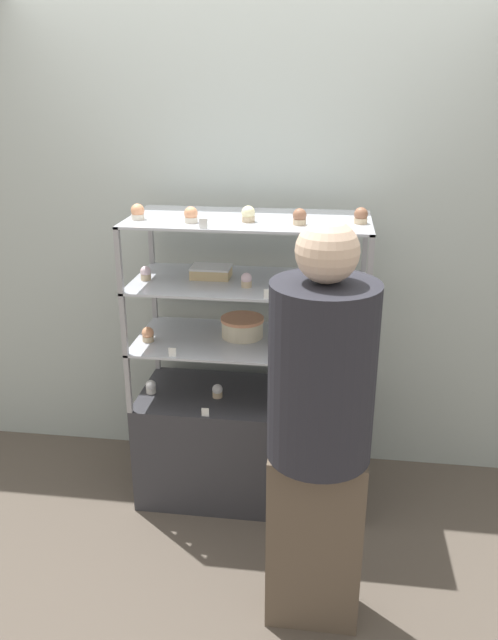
{
  "coord_description": "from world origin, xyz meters",
  "views": [
    {
      "loc": [
        0.39,
        -2.85,
        2.08
      ],
      "look_at": [
        0.0,
        0.0,
        0.99
      ],
      "focal_mm": 35.0,
      "sensor_mm": 36.0,
      "label": 1
    }
  ],
  "objects": [
    {
      "name": "cupcake_9",
      "position": [
        0.52,
        -0.14,
        1.22
      ],
      "size": [
        0.05,
        0.05,
        0.07
      ],
      "color": "white",
      "rests_on": "display_riser_middle"
    },
    {
      "name": "cupcake_14",
      "position": [
        0.51,
        -0.05,
        1.53
      ],
      "size": [
        0.06,
        0.06,
        0.07
      ],
      "color": "#CCB28C",
      "rests_on": "display_riser_upper"
    },
    {
      "name": "display_base",
      "position": [
        0.0,
        0.0,
        0.29
      ],
      "size": [
        1.13,
        0.54,
        0.58
      ],
      "color": "#333338",
      "rests_on": "ground_plane"
    },
    {
      "name": "cupcake_7",
      "position": [
        -0.5,
        -0.04,
        1.22
      ],
      "size": [
        0.05,
        0.05,
        0.07
      ],
      "color": "#CCB28C",
      "rests_on": "display_riser_middle"
    },
    {
      "name": "back_wall",
      "position": [
        0.0,
        0.41,
        1.3
      ],
      "size": [
        8.0,
        0.05,
        2.6
      ],
      "color": "#A8B2AD",
      "rests_on": "ground_plane"
    },
    {
      "name": "cupcake_2",
      "position": [
        0.17,
        -0.11,
        0.61
      ],
      "size": [
        0.05,
        0.05,
        0.07
      ],
      "color": "white",
      "rests_on": "display_base"
    },
    {
      "name": "sheet_cake_frosted",
      "position": [
        -0.19,
        0.04,
        1.22
      ],
      "size": [
        0.19,
        0.14,
        0.06
      ],
      "color": "#DBBC84",
      "rests_on": "display_riser_middle"
    },
    {
      "name": "price_tag_3",
      "position": [
        -0.16,
        -0.25,
        1.52
      ],
      "size": [
        0.04,
        0.0,
        0.04
      ],
      "color": "white",
      "rests_on": "display_riser_upper"
    },
    {
      "name": "cupcake_8",
      "position": [
        -0.0,
        -0.09,
        1.22
      ],
      "size": [
        0.05,
        0.05,
        0.07
      ],
      "color": "#CCB28C",
      "rests_on": "display_riser_middle"
    },
    {
      "name": "cupcake_5",
      "position": [
        0.16,
        -0.09,
        0.92
      ],
      "size": [
        0.06,
        0.06,
        0.07
      ],
      "color": "#CCB28C",
      "rests_on": "display_riser_lower"
    },
    {
      "name": "cupcake_0",
      "position": [
        -0.51,
        -0.04,
        0.61
      ],
      "size": [
        0.05,
        0.05,
        0.07
      ],
      "color": "white",
      "rests_on": "display_base"
    },
    {
      "name": "cupcake_3",
      "position": [
        0.51,
        -0.12,
        0.61
      ],
      "size": [
        0.05,
        0.05,
        0.07
      ],
      "color": "white",
      "rests_on": "display_base"
    },
    {
      "name": "cupcake_11",
      "position": [
        -0.24,
        -0.13,
        1.53
      ],
      "size": [
        0.06,
        0.06,
        0.07
      ],
      "color": "beige",
      "rests_on": "display_riser_upper"
    },
    {
      "name": "layer_cake_centerpiece",
      "position": [
        -0.04,
        0.05,
        0.93
      ],
      "size": [
        0.22,
        0.22,
        0.1
      ],
      "color": "beige",
      "rests_on": "display_riser_lower"
    },
    {
      "name": "display_riser_lower",
      "position": [
        0.0,
        0.0,
        0.86
      ],
      "size": [
        1.13,
        0.54,
        0.31
      ],
      "color": "#99999E",
      "rests_on": "display_base"
    },
    {
      "name": "cupcake_4",
      "position": [
        -0.5,
        -0.08,
        0.92
      ],
      "size": [
        0.06,
        0.06,
        0.07
      ],
      "color": "#CCB28C",
      "rests_on": "display_riser_lower"
    },
    {
      "name": "cupcake_1",
      "position": [
        -0.16,
        -0.04,
        0.61
      ],
      "size": [
        0.05,
        0.05,
        0.07
      ],
      "color": "#CCB28C",
      "rests_on": "display_base"
    },
    {
      "name": "cupcake_12",
      "position": [
        0.01,
        -0.08,
        1.53
      ],
      "size": [
        0.06,
        0.06,
        0.07
      ],
      "color": "#CCB28C",
      "rests_on": "display_riser_upper"
    },
    {
      "name": "customer_figure",
      "position": [
        0.37,
        -0.81,
        0.89
      ],
      "size": [
        0.39,
        0.39,
        1.67
      ],
      "color": "brown",
      "rests_on": "ground_plane"
    },
    {
      "name": "display_riser_middle",
      "position": [
        0.0,
        0.0,
        1.17
      ],
      "size": [
        1.13,
        0.54,
        0.31
      ],
      "color": "#99999E",
      "rests_on": "display_riser_lower"
    },
    {
      "name": "cupcake_13",
      "position": [
        0.24,
        -0.11,
        1.53
      ],
      "size": [
        0.06,
        0.06,
        0.07
      ],
      "color": "#CCB28C",
      "rests_on": "display_riser_upper"
    },
    {
      "name": "price_tag_2",
      "position": [
        0.12,
        -0.25,
        1.21
      ],
      "size": [
        0.04,
        0.0,
        0.04
      ],
      "color": "white",
      "rests_on": "display_riser_middle"
    },
    {
      "name": "display_riser_upper",
      "position": [
        0.0,
        0.0,
        1.48
      ],
      "size": [
        1.13,
        0.54,
        0.31
      ],
      "color": "#99999E",
      "rests_on": "display_riser_middle"
    },
    {
      "name": "cupcake_10",
      "position": [
        -0.5,
        -0.1,
        1.53
      ],
      "size": [
        0.06,
        0.06,
        0.07
      ],
      "color": "beige",
      "rests_on": "display_riser_upper"
    },
    {
      "name": "ground_plane",
      "position": [
        0.0,
        0.0,
        0.0
      ],
      "size": [
        20.0,
        20.0,
        0.0
      ],
      "primitive_type": "plane",
      "color": "brown"
    },
    {
      "name": "price_tag_1",
      "position": [
        -0.33,
        -0.25,
        0.9
      ],
      "size": [
        0.04,
        0.0,
        0.04
      ],
      "color": "white",
      "rests_on": "display_riser_lower"
    },
    {
      "name": "cupcake_6",
      "position": [
        0.49,
        -0.06,
        0.92
      ],
      "size": [
        0.06,
        0.06,
        0.07
      ],
      "color": "white",
      "rests_on": "display_riser_lower"
    },
    {
      "name": "price_tag_0",
      "position": [
        -0.18,
        -0.25,
        0.6
      ],
      "size": [
        0.04,
        0.0,
        0.04
      ],
      "color": "white",
      "rests_on": "display_base"
    }
  ]
}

